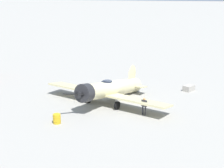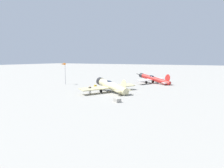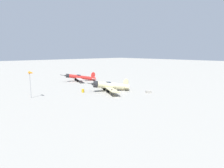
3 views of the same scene
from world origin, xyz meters
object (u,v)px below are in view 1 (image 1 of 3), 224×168
at_px(ground_crew_mechanic, 144,105).
at_px(fuel_drum, 57,119).
at_px(equipment_crate, 189,88).
at_px(airplane_foreground, 109,89).

relative_size(ground_crew_mechanic, fuel_drum, 1.94).
bearing_deg(ground_crew_mechanic, equipment_crate, 3.00).
height_order(ground_crew_mechanic, fuel_drum, ground_crew_mechanic).
relative_size(airplane_foreground, ground_crew_mechanic, 8.14).
relative_size(ground_crew_mechanic, equipment_crate, 1.04).
bearing_deg(airplane_foreground, ground_crew_mechanic, 78.84).
distance_m(airplane_foreground, fuel_drum, 6.85).
height_order(equipment_crate, fuel_drum, fuel_drum).
bearing_deg(fuel_drum, ground_crew_mechanic, -64.97).
distance_m(ground_crew_mechanic, equipment_crate, 9.18).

